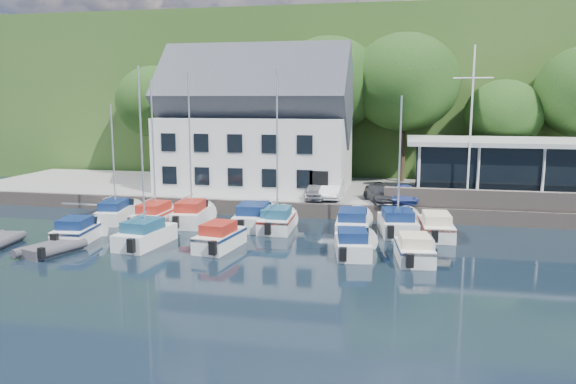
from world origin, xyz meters
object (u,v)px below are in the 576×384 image
boat_r2_4 (414,247)px  club_pavilion (502,169)px  boat_r1_0 (113,158)px  boat_r2_2 (220,235)px  boat_r2_3 (353,242)px  dinghy_1 (50,247)px  car_dgrey (380,194)px  boat_r1_6 (400,157)px  boat_r1_5 (353,220)px  boat_r1_2 (190,150)px  boat_r2_0 (77,229)px  boat_r1_1 (154,157)px  boat_r1_3 (254,215)px  car_white (332,189)px  boat_r1_4 (277,159)px  flagpole (471,127)px  car_silver (315,191)px  boat_r2_1 (142,164)px  car_blue (404,193)px  boat_r1_7 (436,224)px  harbor_building (256,132)px

boat_r2_4 → club_pavilion: bearing=59.1°
boat_r1_0 → boat_r2_2: bearing=-39.7°
boat_r2_3 → dinghy_1: size_ratio=1.51×
car_dgrey → boat_r1_6: (1.27, -4.71, 2.98)m
boat_r1_5 → boat_r1_2: bearing=176.4°
boat_r1_5 → dinghy_1: boat_r1_5 is taller
car_dgrey → boat_r2_0: car_dgrey is taller
boat_r1_1 → boat_r1_3: bearing=5.3°
car_white → boat_r1_4: bearing=-113.6°
car_dgrey → flagpole: bearing=-21.3°
car_silver → boat_r2_1: (-7.67, -10.50, 2.92)m
car_silver → boat_r2_0: (-11.78, -10.48, -0.89)m
club_pavilion → car_blue: club_pavilion is taller
car_blue → boat_r1_2: bearing=-160.9°
car_silver → boat_r1_1: 11.18m
boat_r1_7 → boat_r2_2: 12.56m
boat_r1_1 → boat_r1_4: 7.99m
club_pavilion → flagpole: bearing=-126.3°
boat_r1_4 → car_blue: bearing=34.1°
club_pavilion → boat_r2_1: boat_r2_1 is taller
car_blue → boat_r1_6: size_ratio=0.40×
boat_r1_0 → boat_r2_3: boat_r1_0 is taller
car_white → boat_r1_0: (-13.60, -5.45, 2.49)m
boat_r1_3 → boat_r2_0: (-8.78, -5.50, -0.07)m
car_blue → flagpole: bearing=-7.2°
flagpole → boat_r2_2: size_ratio=2.03×
harbor_building → boat_r1_7: 16.59m
harbor_building → car_dgrey: bearing=-22.5°
club_pavilion → boat_r1_6: boat_r1_6 is taller
boat_r2_3 → dinghy_1: boat_r2_3 is taller
boat_r1_2 → boat_r1_4: (5.69, -0.45, -0.33)m
boat_r2_3 → club_pavilion: bearing=45.9°
flagpole → car_dgrey: bearing=178.6°
boat_r1_5 → boat_r2_0: 15.87m
boat_r1_5 → boat_r2_3: boat_r1_5 is taller
club_pavilion → boat_r1_7: (-4.84, -8.47, -2.34)m
boat_r1_3 → flagpole: bearing=15.4°
car_white → car_blue: (4.92, -0.42, -0.03)m
boat_r1_4 → boat_r2_0: boat_r1_4 is taller
boat_r2_1 → boat_r2_3: 11.90m
car_white → boat_r2_4: car_white is taller
car_dgrey → dinghy_1: size_ratio=1.22×
boat_r1_0 → boat_r1_6: 18.22m
car_dgrey → boat_r1_0: boat_r1_0 is taller
car_dgrey → boat_r1_1: (-13.91, -5.25, 2.73)m
car_silver → car_white: bearing=14.9°
boat_r1_2 → boat_r2_3: size_ratio=2.01×
boat_r1_7 → boat_r2_2: size_ratio=1.16×
car_white → flagpole: (8.98, -0.78, 4.48)m
boat_r2_0 → boat_r2_3: boat_r2_0 is taller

